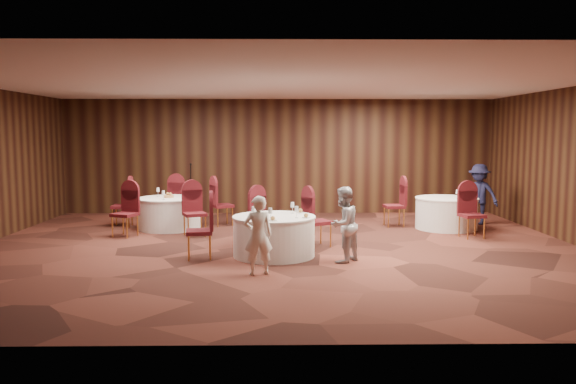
{
  "coord_description": "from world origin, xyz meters",
  "views": [
    {
      "loc": [
        0.03,
        -10.79,
        2.26
      ],
      "look_at": [
        0.2,
        0.2,
        1.1
      ],
      "focal_mm": 35.0,
      "sensor_mm": 36.0,
      "label": 1
    }
  ],
  "objects_px": {
    "mic_stand": "(191,202)",
    "woman_a": "(258,235)",
    "table_main": "(274,236)",
    "table_left": "(169,213)",
    "woman_b": "(343,225)",
    "man_c": "(479,194)",
    "table_right": "(446,213)"
  },
  "relations": [
    {
      "from": "table_left",
      "to": "table_right",
      "type": "distance_m",
      "value": 6.56
    },
    {
      "from": "table_main",
      "to": "woman_a",
      "type": "bearing_deg",
      "value": -99.77
    },
    {
      "from": "woman_a",
      "to": "woman_b",
      "type": "relative_size",
      "value": 0.96
    },
    {
      "from": "table_main",
      "to": "table_left",
      "type": "distance_m",
      "value": 3.91
    },
    {
      "from": "table_main",
      "to": "mic_stand",
      "type": "bearing_deg",
      "value": 115.05
    },
    {
      "from": "woman_b",
      "to": "man_c",
      "type": "relative_size",
      "value": 0.89
    },
    {
      "from": "table_right",
      "to": "woman_b",
      "type": "height_order",
      "value": "woman_b"
    },
    {
      "from": "table_main",
      "to": "woman_b",
      "type": "height_order",
      "value": "woman_b"
    },
    {
      "from": "table_left",
      "to": "man_c",
      "type": "relative_size",
      "value": 1.0
    },
    {
      "from": "table_left",
      "to": "mic_stand",
      "type": "xyz_separation_m",
      "value": [
        0.23,
        1.89,
        0.03
      ]
    },
    {
      "from": "woman_b",
      "to": "man_c",
      "type": "bearing_deg",
      "value": 176.74
    },
    {
      "from": "table_left",
      "to": "man_c",
      "type": "distance_m",
      "value": 7.6
    },
    {
      "from": "table_right",
      "to": "woman_b",
      "type": "distance_m",
      "value": 4.44
    },
    {
      "from": "woman_b",
      "to": "table_left",
      "type": "bearing_deg",
      "value": -93.38
    },
    {
      "from": "table_left",
      "to": "mic_stand",
      "type": "bearing_deg",
      "value": 83.21
    },
    {
      "from": "table_left",
      "to": "table_right",
      "type": "height_order",
      "value": "same"
    },
    {
      "from": "mic_stand",
      "to": "table_right",
      "type": "bearing_deg",
      "value": -17.52
    },
    {
      "from": "table_main",
      "to": "mic_stand",
      "type": "xyz_separation_m",
      "value": [
        -2.29,
        4.89,
        0.03
      ]
    },
    {
      "from": "table_main",
      "to": "table_right",
      "type": "xyz_separation_m",
      "value": [
        4.05,
        2.89,
        -0.0
      ]
    },
    {
      "from": "man_c",
      "to": "table_left",
      "type": "bearing_deg",
      "value": -135.7
    },
    {
      "from": "table_main",
      "to": "table_left",
      "type": "height_order",
      "value": "same"
    },
    {
      "from": "mic_stand",
      "to": "woman_a",
      "type": "bearing_deg",
      "value": -71.92
    },
    {
      "from": "table_right",
      "to": "man_c",
      "type": "relative_size",
      "value": 0.97
    },
    {
      "from": "table_left",
      "to": "table_right",
      "type": "xyz_separation_m",
      "value": [
        6.56,
        -0.11,
        -0.0
      ]
    },
    {
      "from": "mic_stand",
      "to": "woman_b",
      "type": "height_order",
      "value": "mic_stand"
    },
    {
      "from": "table_main",
      "to": "man_c",
      "type": "distance_m",
      "value": 6.2
    },
    {
      "from": "mic_stand",
      "to": "man_c",
      "type": "relative_size",
      "value": 0.97
    },
    {
      "from": "woman_b",
      "to": "man_c",
      "type": "xyz_separation_m",
      "value": [
        3.84,
        4.09,
        0.08
      ]
    },
    {
      "from": "table_main",
      "to": "mic_stand",
      "type": "relative_size",
      "value": 1.05
    },
    {
      "from": "table_right",
      "to": "mic_stand",
      "type": "relative_size",
      "value": 1.0
    },
    {
      "from": "table_main",
      "to": "table_right",
      "type": "bearing_deg",
      "value": 35.55
    },
    {
      "from": "woman_a",
      "to": "woman_b",
      "type": "xyz_separation_m",
      "value": [
        1.45,
        0.86,
        0.03
      ]
    }
  ]
}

